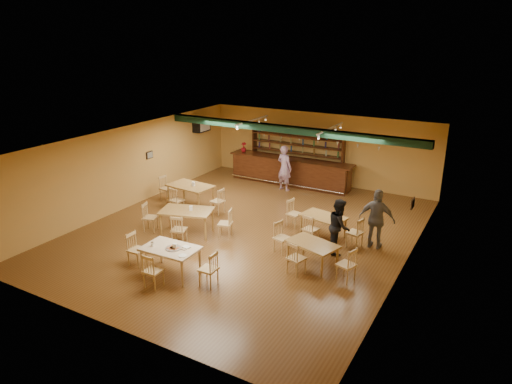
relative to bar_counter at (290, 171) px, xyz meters
The scene contains 23 objects.
floor 5.27m from the bar_counter, 79.53° to the right, with size 12.00×12.00×0.00m, color brown.
ceiling_beam 3.43m from the bar_counter, 67.96° to the right, with size 10.00×0.30×0.25m, color black.
track_rail_left 3.07m from the bar_counter, 115.87° to the right, with size 0.05×2.50×0.05m, color silver.
track_rail_right 3.77m from the bar_counter, 36.66° to the right, with size 0.05×2.50×0.05m, color silver.
ac_unit 4.35m from the bar_counter, 166.13° to the right, with size 0.34×0.70×0.48m, color silver.
picture_left 5.89m from the bar_counter, 134.08° to the right, with size 0.04×0.34×0.28m, color black.
picture_right 7.61m from the bar_counter, 38.14° to the right, with size 0.04×0.34×0.28m, color black.
bar_counter is the anchor object (origin of this frame).
back_bar_hutch 0.85m from the bar_counter, 90.00° to the left, with size 4.24×0.40×2.28m, color #36140A.
poinsettia 2.42m from the bar_counter, behind, with size 0.24×0.24×0.42m, color #9F0E17.
dining_table_a 4.71m from the bar_counter, 115.80° to the right, with size 1.64×0.99×0.82m, color olive.
dining_table_b 5.43m from the bar_counter, 53.41° to the right, with size 1.38×0.83×0.69m, color olive.
dining_table_c 6.34m from the bar_counter, 95.76° to the right, with size 1.62×0.97×0.81m, color olive.
dining_table_d 7.35m from the bar_counter, 59.71° to the right, with size 1.37×0.82×0.69m, color olive.
near_table 8.68m from the bar_counter, 85.86° to the right, with size 1.47×0.94×0.79m, color tan.
pizza_tray 8.69m from the bar_counter, 85.17° to the right, with size 0.40×0.40×0.01m, color silver.
parmesan_shaker 8.82m from the bar_counter, 89.00° to the right, with size 0.07×0.07×0.11m, color #EAE5C6.
napkin_stack 8.51m from the bar_counter, 83.30° to the right, with size 0.20×0.15×0.03m, color white.
pizza_server 8.66m from the bar_counter, 84.11° to the right, with size 0.32×0.09×0.00m, color silver.
side_plate 8.95m from the bar_counter, 82.28° to the right, with size 0.22×0.22×0.01m, color white.
patron_bar 0.92m from the bar_counter, 80.63° to the right, with size 0.68×0.45×1.88m, color #874495.
patron_right_a 6.55m from the bar_counter, 51.96° to the right, with size 0.80×0.62×1.64m, color black.
patron_right_b 6.56m from the bar_counter, 41.53° to the right, with size 1.07×0.45×1.83m, color slate.
Camera 1 is at (7.07, -12.01, 6.15)m, focal length 32.48 mm.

